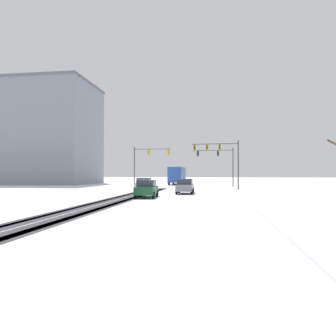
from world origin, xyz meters
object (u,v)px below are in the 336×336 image
object	(u,v)px
traffic_signal_near_right	(220,154)
bus_oncoming	(177,174)
traffic_signal_far_right	(220,159)
office_building_far_left_block	(37,134)
car_white_lead	(144,184)
traffic_signal_far_left	(147,158)
car_dark_green_third	(147,189)
car_grey_second	(185,186)

from	to	relation	value
traffic_signal_near_right	bus_oncoming	distance (m)	22.30
traffic_signal_far_right	traffic_signal_near_right	bearing A→B (deg)	-91.13
office_building_far_left_block	traffic_signal_far_right	bearing A→B (deg)	-10.87
traffic_signal_near_right	car_white_lead	xyz separation A→B (m)	(-9.56, -2.52, -3.97)
traffic_signal_far_left	bus_oncoming	size ratio (longest dim) A/B	0.59
traffic_signal_near_right	traffic_signal_far_left	size ratio (longest dim) A/B	1.00
traffic_signal_far_left	car_dark_green_third	bearing A→B (deg)	-77.91
traffic_signal_far_left	car_white_lead	distance (m)	11.23
traffic_signal_near_right	bus_oncoming	size ratio (longest dim) A/B	0.59
traffic_signal_near_right	car_dark_green_third	xyz separation A→B (m)	(-6.89, -13.35, -3.97)
traffic_signal_near_right	office_building_far_left_block	world-z (taller)	office_building_far_left_block
traffic_signal_far_left	traffic_signal_far_right	world-z (taller)	same
car_dark_green_third	car_white_lead	bearing A→B (deg)	103.88
car_white_lead	traffic_signal_far_right	bearing A→B (deg)	56.14
car_white_lead	office_building_far_left_block	bearing A→B (deg)	141.76
car_white_lead	office_building_far_left_block	distance (m)	36.51
car_dark_green_third	traffic_signal_far_left	bearing A→B (deg)	102.09
traffic_signal_near_right	traffic_signal_far_right	bearing A→B (deg)	88.87
traffic_signal_near_right	car_white_lead	distance (m)	10.66
car_white_lead	office_building_far_left_block	size ratio (longest dim) A/B	0.18
car_grey_second	office_building_far_left_block	bearing A→B (deg)	141.35
traffic_signal_far_left	car_dark_green_third	xyz separation A→B (m)	(4.54, -21.21, -3.83)
car_white_lead	bus_oncoming	size ratio (longest dim) A/B	0.38
car_grey_second	office_building_far_left_block	distance (m)	43.80
car_white_lead	bus_oncoming	distance (m)	23.23
traffic_signal_far_right	car_white_lead	bearing A→B (deg)	-123.86
car_grey_second	traffic_signal_far_right	bearing A→B (deg)	78.13
traffic_signal_far_left	office_building_far_left_block	world-z (taller)	office_building_far_left_block
traffic_signal_near_right	car_dark_green_third	bearing A→B (deg)	-117.31
traffic_signal_far_right	car_white_lead	world-z (taller)	traffic_signal_far_right
traffic_signal_near_right	car_grey_second	bearing A→B (deg)	-117.53
traffic_signal_far_left	traffic_signal_near_right	bearing A→B (deg)	-34.51
traffic_signal_far_right	car_dark_green_third	distance (m)	26.70
traffic_signal_far_left	car_dark_green_third	world-z (taller)	traffic_signal_far_left
traffic_signal_far_left	traffic_signal_far_right	xyz separation A→B (m)	(11.67, 4.23, 0.01)
bus_oncoming	office_building_far_left_block	size ratio (longest dim) A/B	0.46
traffic_signal_far_left	car_grey_second	xyz separation A→B (m)	(7.57, -15.27, -3.83)
traffic_signal_far_left	car_white_lead	size ratio (longest dim) A/B	1.56
traffic_signal_far_left	bus_oncoming	bearing A→B (deg)	74.90
traffic_signal_near_right	office_building_far_left_block	size ratio (longest dim) A/B	0.27
traffic_signal_far_left	traffic_signal_far_right	size ratio (longest dim) A/B	1.00
traffic_signal_far_left	car_grey_second	distance (m)	17.47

